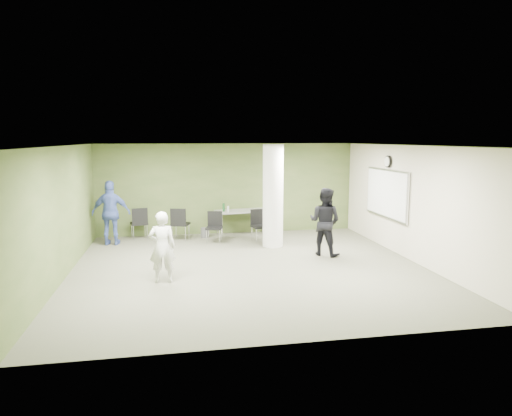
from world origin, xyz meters
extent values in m
plane|color=#4A4B3B|center=(0.00, 0.00, 0.00)|extent=(8.00, 8.00, 0.00)
plane|color=white|center=(0.00, 0.00, 2.80)|extent=(8.00, 8.00, 0.00)
cube|color=#405528|center=(0.00, 4.00, 1.40)|extent=(8.00, 2.80, 0.02)
cube|color=#405528|center=(-4.00, 0.00, 1.40)|extent=(0.02, 8.00, 2.80)
cube|color=beige|center=(4.00, 0.00, 1.40)|extent=(0.02, 8.00, 2.80)
cylinder|color=silver|center=(1.00, 2.00, 1.40)|extent=(0.56, 0.56, 2.80)
cube|color=silver|center=(3.93, 1.20, 1.50)|extent=(0.04, 2.30, 1.30)
cube|color=white|center=(3.91, 1.20, 1.50)|extent=(0.02, 2.20, 1.20)
cylinder|color=black|center=(3.93, 1.20, 2.35)|extent=(0.05, 0.32, 0.32)
cylinder|color=white|center=(3.90, 1.20, 2.35)|extent=(0.02, 0.26, 0.26)
cube|color=gray|center=(0.40, 3.55, 0.76)|extent=(1.73, 0.96, 0.04)
cylinder|color=silver|center=(-0.29, 3.15, 0.37)|extent=(0.04, 0.04, 0.74)
cylinder|color=silver|center=(1.17, 3.38, 0.37)|extent=(0.04, 0.04, 0.74)
cylinder|color=silver|center=(-0.38, 3.72, 0.37)|extent=(0.04, 0.04, 0.74)
cylinder|color=silver|center=(1.08, 3.95, 0.37)|extent=(0.04, 0.04, 0.74)
cylinder|color=#17471E|center=(-0.20, 3.41, 0.90)|extent=(0.07, 0.07, 0.25)
cylinder|color=#B2B2B7|center=(-0.08, 3.30, 0.87)|extent=(0.06, 0.06, 0.18)
cylinder|color=#4C4C4C|center=(-0.77, 3.44, 0.15)|extent=(0.26, 0.26, 0.29)
cube|color=black|center=(-2.70, 3.62, 0.46)|extent=(0.56, 0.56, 0.05)
cube|color=black|center=(-2.66, 3.41, 0.72)|extent=(0.45, 0.14, 0.46)
cylinder|color=silver|center=(-2.55, 3.85, 0.22)|extent=(0.02, 0.02, 0.44)
cylinder|color=silver|center=(-2.94, 3.77, 0.22)|extent=(0.02, 0.02, 0.44)
cylinder|color=silver|center=(-2.47, 3.47, 0.22)|extent=(0.02, 0.02, 0.44)
cylinder|color=silver|center=(-2.85, 3.39, 0.22)|extent=(0.02, 0.02, 0.44)
cube|color=black|center=(-1.50, 3.24, 0.47)|extent=(0.60, 0.60, 0.05)
cube|color=black|center=(-1.56, 3.03, 0.73)|extent=(0.45, 0.18, 0.47)
cylinder|color=silver|center=(-1.25, 3.37, 0.22)|extent=(0.02, 0.02, 0.45)
cylinder|color=silver|center=(-1.63, 3.49, 0.22)|extent=(0.02, 0.02, 0.45)
cylinder|color=silver|center=(-1.37, 2.99, 0.22)|extent=(0.02, 0.02, 0.45)
cylinder|color=silver|center=(-1.75, 3.11, 0.22)|extent=(0.02, 0.02, 0.45)
cube|color=black|center=(-0.57, 2.66, 0.43)|extent=(0.53, 0.53, 0.05)
cube|color=black|center=(-0.52, 2.86, 0.67)|extent=(0.42, 0.14, 0.43)
cylinder|color=silver|center=(-0.79, 2.53, 0.21)|extent=(0.02, 0.02, 0.41)
cylinder|color=silver|center=(-0.43, 2.44, 0.21)|extent=(0.02, 0.02, 0.41)
cylinder|color=silver|center=(-0.70, 2.88, 0.21)|extent=(0.02, 0.02, 0.41)
cylinder|color=silver|center=(-0.35, 2.80, 0.21)|extent=(0.02, 0.02, 0.41)
cube|color=black|center=(0.75, 2.55, 0.45)|extent=(0.54, 0.54, 0.05)
cube|color=black|center=(0.72, 2.76, 0.70)|extent=(0.44, 0.12, 0.45)
cylinder|color=silver|center=(0.60, 2.33, 0.22)|extent=(0.02, 0.02, 0.43)
cylinder|color=silver|center=(0.98, 2.39, 0.22)|extent=(0.02, 0.02, 0.43)
cylinder|color=silver|center=(0.53, 2.70, 0.22)|extent=(0.02, 0.02, 0.43)
cylinder|color=silver|center=(0.91, 2.77, 0.22)|extent=(0.02, 0.02, 0.43)
imported|color=silver|center=(-1.93, -0.74, 0.75)|extent=(0.56, 0.38, 1.49)
imported|color=black|center=(2.08, 0.81, 0.86)|extent=(1.06, 1.05, 1.73)
imported|color=#4157A3|center=(-3.40, 2.96, 0.90)|extent=(1.10, 0.57, 1.80)
camera|label=1|loc=(-1.67, -10.06, 2.96)|focal=32.00mm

